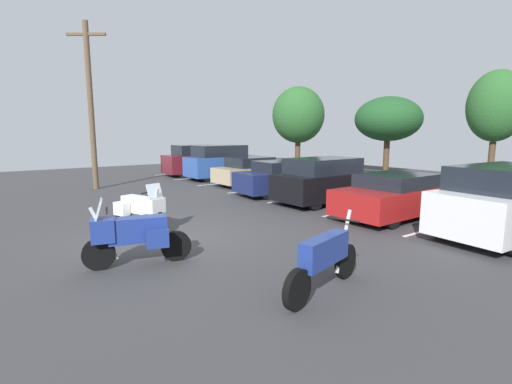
{
  "coord_description": "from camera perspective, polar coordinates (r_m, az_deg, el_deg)",
  "views": [
    {
      "loc": [
        9.19,
        -3.74,
        2.72
      ],
      "look_at": [
        0.73,
        2.4,
        1.05
      ],
      "focal_mm": 26.35,
      "sensor_mm": 36.0,
      "label": 1
    }
  ],
  "objects": [
    {
      "name": "car_maroon",
      "position": [
        24.28,
        -8.67,
        4.78
      ],
      "size": [
        2.0,
        4.52,
        1.92
      ],
      "color": "maroon",
      "rests_on": "ground"
    },
    {
      "name": "tree_far_right",
      "position": [
        23.46,
        32.68,
        10.88
      ],
      "size": [
        2.83,
        2.83,
        5.88
      ],
      "color": "#4C3823",
      "rests_on": "ground"
    },
    {
      "name": "tree_far_left",
      "position": [
        29.96,
        6.44,
        11.52
      ],
      "size": [
        4.04,
        4.04,
        6.19
      ],
      "color": "#4C3823",
      "rests_on": "ground"
    },
    {
      "name": "motorcycle_second",
      "position": [
        8.09,
        -18.11,
        -6.09
      ],
      "size": [
        1.02,
        2.13,
        1.43
      ],
      "color": "black",
      "rests_on": "ground"
    },
    {
      "name": "parking_stripes",
      "position": [
        16.06,
        8.28,
        -0.75
      ],
      "size": [
        23.56,
        4.63,
        0.01
      ],
      "color": "silver",
      "rests_on": "ground"
    },
    {
      "name": "car_black",
      "position": [
        14.81,
        10.6,
        1.72
      ],
      "size": [
        1.92,
        4.38,
        1.74
      ],
      "color": "black",
      "rests_on": "ground"
    },
    {
      "name": "car_navy",
      "position": [
        16.67,
        4.71,
        2.19
      ],
      "size": [
        2.11,
        4.79,
        1.48
      ],
      "color": "navy",
      "rests_on": "ground"
    },
    {
      "name": "motorcycle_third",
      "position": [
        6.59,
        10.38,
        -9.93
      ],
      "size": [
        0.82,
        2.27,
        1.3
      ],
      "color": "black",
      "rests_on": "ground"
    },
    {
      "name": "utility_pole",
      "position": [
        19.61,
        -23.81,
        12.14
      ],
      "size": [
        1.17,
        1.52,
        7.71
      ],
      "color": "brown",
      "rests_on": "ground"
    },
    {
      "name": "car_blue",
      "position": [
        22.0,
        -5.12,
        4.53
      ],
      "size": [
        1.86,
        4.39,
        1.97
      ],
      "color": "#2D519E",
      "rests_on": "ground"
    },
    {
      "name": "motorcycle_touring",
      "position": [
        10.98,
        -17.09,
        -2.3
      ],
      "size": [
        2.0,
        1.11,
        1.35
      ],
      "color": "black",
      "rests_on": "ground"
    },
    {
      "name": "car_white",
      "position": [
        11.7,
        34.01,
        -1.24
      ],
      "size": [
        2.28,
        4.75,
        1.88
      ],
      "color": "white",
      "rests_on": "ground"
    },
    {
      "name": "tree_center_left",
      "position": [
        26.19,
        19.43,
        10.39
      ],
      "size": [
        4.24,
        4.24,
        4.99
      ],
      "color": "#4C3823",
      "rests_on": "ground"
    },
    {
      "name": "ground",
      "position": [
        10.3,
        -13.4,
        -6.78
      ],
      "size": [
        44.0,
        44.0,
        0.1
      ],
      "primitive_type": "cube",
      "color": "#38383A"
    },
    {
      "name": "car_red",
      "position": [
        13.05,
        20.87,
        -0.47
      ],
      "size": [
        2.0,
        4.87,
        1.4
      ],
      "color": "maroon",
      "rests_on": "ground"
    },
    {
      "name": "car_tan",
      "position": [
        19.46,
        -0.27,
        3.16
      ],
      "size": [
        1.9,
        4.41,
        1.46
      ],
      "color": "tan",
      "rests_on": "ground"
    }
  ]
}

